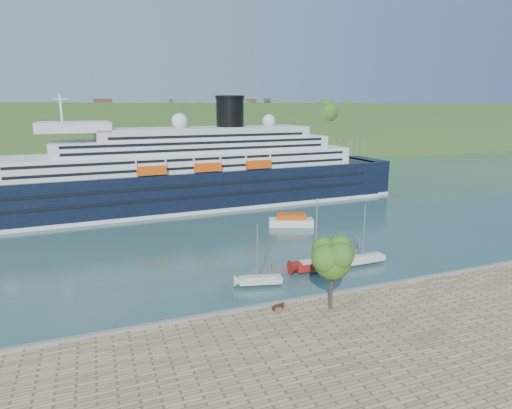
{
  "coord_description": "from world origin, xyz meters",
  "views": [
    {
      "loc": [
        -24.72,
        -40.75,
        22.68
      ],
      "look_at": [
        2.15,
        30.0,
        5.28
      ],
      "focal_mm": 30.0,
      "sensor_mm": 36.0,
      "label": 1
    }
  ],
  "objects": [
    {
      "name": "floating_pontoon",
      "position": [
        3.47,
        12.4,
        0.22
      ],
      "size": [
        20.06,
        6.83,
        0.44
      ],
      "primitive_type": null,
      "rotation": [
        0.0,
        0.0,
        0.22
      ],
      "color": "slate",
      "rests_on": "ground"
    },
    {
      "name": "ground",
      "position": [
        0.0,
        0.0,
        0.0
      ],
      "size": [
        400.0,
        400.0,
        0.0
      ],
      "primitive_type": "plane",
      "color": "#305654",
      "rests_on": "ground"
    },
    {
      "name": "tender_launch",
      "position": [
        10.11,
        31.77,
        1.2
      ],
      "size": [
        9.14,
        5.89,
        2.39
      ],
      "primitive_type": null,
      "rotation": [
        0.0,
        0.0,
        -0.37
      ],
      "color": "#DA4B0C",
      "rests_on": "ground"
    },
    {
      "name": "sailboat_red",
      "position": [
        3.61,
        9.04,
        5.03
      ],
      "size": [
        7.89,
        2.59,
        10.05
      ],
      "primitive_type": null,
      "rotation": [
        0.0,
        0.0,
        -0.06
      ],
      "color": "maroon",
      "rests_on": "ground"
    },
    {
      "name": "sailboat_white_far",
      "position": [
        11.31,
        9.03,
        4.32
      ],
      "size": [
        6.75,
        2.1,
        8.64
      ],
      "primitive_type": null,
      "rotation": [
        0.0,
        0.0,
        0.04
      ],
      "color": "silver",
      "rests_on": "ground"
    },
    {
      "name": "far_hillside",
      "position": [
        0.0,
        145.0,
        12.0
      ],
      "size": [
        400.0,
        50.0,
        24.0
      ],
      "primitive_type": "cube",
      "color": "#325020",
      "rests_on": "ground"
    },
    {
      "name": "cruise_ship",
      "position": [
        -6.46,
        54.73,
        12.59
      ],
      "size": [
        112.75,
        21.08,
        25.19
      ],
      "primitive_type": null,
      "rotation": [
        0.0,
        0.0,
        0.04
      ],
      "color": "black",
      "rests_on": "ground"
    },
    {
      "name": "quay_coping",
      "position": [
        0.0,
        -0.2,
        1.15
      ],
      "size": [
        220.0,
        0.5,
        0.3
      ],
      "primitive_type": "cube",
      "color": "slate",
      "rests_on": "promenade"
    },
    {
      "name": "sailboat_white_near",
      "position": [
        -5.85,
        7.3,
        3.96
      ],
      "size": [
        6.35,
        3.06,
        7.91
      ],
      "primitive_type": null,
      "rotation": [
        0.0,
        0.0,
        -0.23
      ],
      "color": "silver",
      "rests_on": "ground"
    },
    {
      "name": "park_bench",
      "position": [
        -7.24,
        -1.43,
        1.45
      ],
      "size": [
        1.48,
        0.82,
        0.9
      ],
      "primitive_type": null,
      "rotation": [
        0.0,
        0.0,
        0.19
      ],
      "color": "#4A2315",
      "rests_on": "promenade"
    },
    {
      "name": "promenade_tree",
      "position": [
        -1.71,
        -3.21,
        5.52
      ],
      "size": [
        5.46,
        5.46,
        9.04
      ],
      "primitive_type": null,
      "color": "#30671B",
      "rests_on": "promenade"
    }
  ]
}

